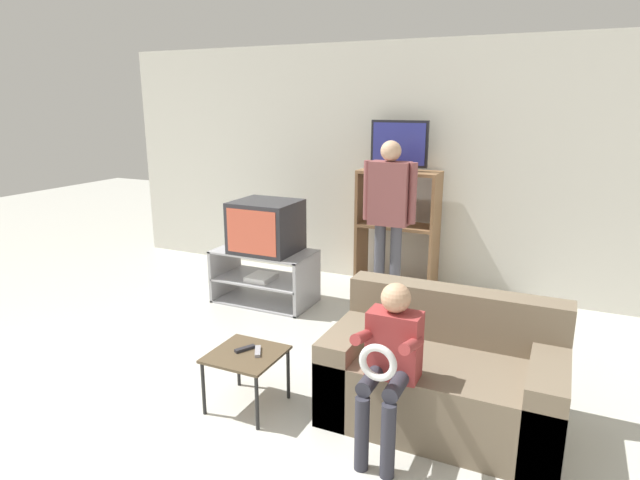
% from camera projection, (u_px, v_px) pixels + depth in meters
% --- Properties ---
extents(wall_back, '(6.40, 0.06, 2.60)m').
position_uv_depth(wall_back, '(373.00, 166.00, 5.88)').
color(wall_back, silver).
rests_on(wall_back, ground_plane).
extents(tv_stand, '(0.99, 0.55, 0.54)m').
position_uv_depth(tv_stand, '(265.00, 277.00, 5.41)').
color(tv_stand, '#A8A8AD').
rests_on(tv_stand, ground_plane).
extents(television_main, '(0.61, 0.56, 0.50)m').
position_uv_depth(television_main, '(266.00, 226.00, 5.27)').
color(television_main, '#2D2D33').
rests_on(television_main, tv_stand).
extents(media_shelf, '(0.84, 0.37, 1.29)m').
position_uv_depth(media_shelf, '(397.00, 230.00, 5.66)').
color(media_shelf, '#8E6642').
rests_on(media_shelf, ground_plane).
extents(television_flat, '(0.60, 0.20, 0.51)m').
position_uv_depth(television_flat, '(399.00, 147.00, 5.43)').
color(television_flat, black).
rests_on(television_flat, media_shelf).
extents(snack_table, '(0.45, 0.45, 0.39)m').
position_uv_depth(snack_table, '(246.00, 359.00, 3.51)').
color(snack_table, brown).
rests_on(snack_table, ground_plane).
extents(remote_control_black, '(0.10, 0.14, 0.02)m').
position_uv_depth(remote_control_black, '(245.00, 349.00, 3.54)').
color(remote_control_black, '#232328').
rests_on(remote_control_black, snack_table).
extents(remote_control_white, '(0.10, 0.14, 0.02)m').
position_uv_depth(remote_control_white, '(258.00, 351.00, 3.50)').
color(remote_control_white, gray).
rests_on(remote_control_white, snack_table).
extents(couch, '(1.43, 0.81, 0.80)m').
position_uv_depth(couch, '(443.00, 378.00, 3.39)').
color(couch, '#756651').
rests_on(couch, ground_plane).
extents(person_standing_adult, '(0.53, 0.20, 1.63)m').
position_uv_depth(person_standing_adult, '(389.00, 207.00, 5.18)').
color(person_standing_adult, '#4C4C56').
rests_on(person_standing_adult, ground_plane).
extents(person_seated_child, '(0.33, 0.43, 1.01)m').
position_uv_depth(person_seated_child, '(389.00, 357.00, 2.99)').
color(person_seated_child, '#2D2D38').
rests_on(person_seated_child, ground_plane).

